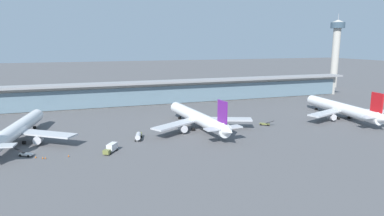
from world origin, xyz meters
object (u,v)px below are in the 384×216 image
(safety_cone_bravo, at_px, (36,157))
(safety_cone_charlie, at_px, (69,156))
(safety_cone_echo, at_px, (45,158))
(service_truck_near_nose_olive, at_px, (138,136))
(airliner_centre_stand, at_px, (198,118))
(control_tower, at_px, (336,48))
(service_truck_on_taxiway_olive, at_px, (111,148))
(airliner_right_stand, at_px, (342,109))
(service_truck_by_tail_olive, at_px, (265,124))
(safety_cone_alpha, at_px, (43,158))
(airliner_left_stand, at_px, (16,130))
(service_truck_under_wing_white, at_px, (25,154))

(safety_cone_bravo, height_order, safety_cone_charlie, same)
(safety_cone_echo, bearing_deg, service_truck_near_nose_olive, 19.97)
(airliner_centre_stand, bearing_deg, safety_cone_echo, -162.30)
(airliner_centre_stand, relative_size, control_tower, 1.00)
(airliner_centre_stand, height_order, service_truck_on_taxiway_olive, airliner_centre_stand)
(control_tower, bearing_deg, safety_cone_bravo, -153.03)
(airliner_centre_stand, bearing_deg, safety_cone_bravo, -164.78)
(safety_cone_charlie, height_order, safety_cone_echo, same)
(airliner_right_stand, xyz_separation_m, safety_cone_echo, (-142.48, -16.17, -5.04))
(service_truck_by_tail_olive, distance_m, safety_cone_alpha, 98.72)
(safety_cone_echo, bearing_deg, airliner_centre_stand, 17.70)
(service_truck_on_taxiway_olive, distance_m, control_tower, 242.32)
(service_truck_on_taxiway_olive, relative_size, safety_cone_charlie, 10.52)
(control_tower, relative_size, safety_cone_alpha, 91.59)
(service_truck_on_taxiway_olive, height_order, safety_cone_alpha, service_truck_on_taxiway_olive)
(airliner_left_stand, distance_m, safety_cone_alpha, 25.66)
(service_truck_on_taxiway_olive, xyz_separation_m, safety_cone_echo, (-22.12, 0.31, -1.37))
(safety_cone_charlie, bearing_deg, safety_cone_alpha, 173.71)
(airliner_right_stand, relative_size, safety_cone_echo, 91.35)
(service_truck_under_wing_white, xyz_separation_m, service_truck_by_tail_olive, (103.38, 11.31, 0.00))
(airliner_centre_stand, height_order, service_truck_near_nose_olive, airliner_centre_stand)
(airliner_centre_stand, bearing_deg, airliner_right_stand, -2.91)
(airliner_centre_stand, xyz_separation_m, service_truck_on_taxiway_olive, (-41.19, -20.51, -3.67))
(airliner_right_stand, relative_size, service_truck_near_nose_olive, 7.19)
(airliner_left_stand, distance_m, service_truck_under_wing_white, 19.20)
(service_truck_on_taxiway_olive, height_order, safety_cone_charlie, service_truck_on_taxiway_olive)
(airliner_centre_stand, distance_m, service_truck_on_taxiway_olive, 46.16)
(airliner_right_stand, distance_m, safety_cone_alpha, 144.32)
(service_truck_near_nose_olive, relative_size, control_tower, 0.14)
(service_truck_by_tail_olive, height_order, control_tower, control_tower)
(service_truck_near_nose_olive, bearing_deg, safety_cone_bravo, -164.55)
(airliner_left_stand, bearing_deg, safety_cone_alpha, -63.51)
(airliner_right_stand, bearing_deg, control_tower, 50.17)
(service_truck_near_nose_olive, height_order, safety_cone_bravo, service_truck_near_nose_olive)
(service_truck_under_wing_white, xyz_separation_m, service_truck_on_taxiway_olive, (28.97, -5.50, 0.88))
(service_truck_near_nose_olive, bearing_deg, service_truck_on_taxiway_olive, -133.75)
(airliner_centre_stand, bearing_deg, service_truck_by_tail_olive, -6.36)
(safety_cone_charlie, bearing_deg, service_truck_near_nose_olive, 25.57)
(control_tower, bearing_deg, safety_cone_alpha, -152.50)
(airliner_centre_stand, xyz_separation_m, safety_cone_echo, (-63.30, -20.20, -5.04))
(control_tower, distance_m, safety_cone_bravo, 263.45)
(safety_cone_bravo, bearing_deg, safety_cone_charlie, -12.86)
(airliner_left_stand, bearing_deg, service_truck_on_taxiway_olive, -34.34)
(airliner_centre_stand, distance_m, safety_cone_charlie, 59.68)
(service_truck_near_nose_olive, distance_m, safety_cone_alpha, 37.26)
(airliner_centre_stand, height_order, safety_cone_bravo, airliner_centre_stand)
(service_truck_near_nose_olive, height_order, safety_cone_charlie, service_truck_near_nose_olive)
(service_truck_near_nose_olive, xyz_separation_m, safety_cone_echo, (-34.37, -12.49, -1.39))
(service_truck_near_nose_olive, relative_size, safety_cone_alpha, 12.70)
(airliner_left_stand, height_order, airliner_centre_stand, same)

